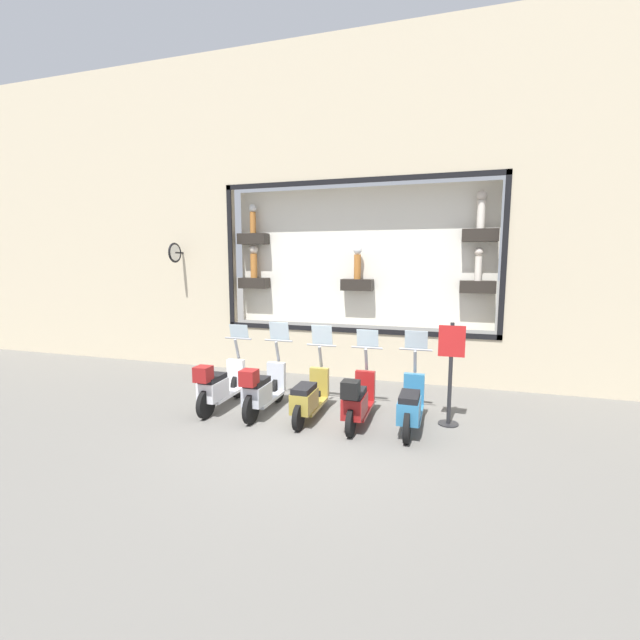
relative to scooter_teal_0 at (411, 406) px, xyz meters
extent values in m
plane|color=#66635E|center=(-0.48, 1.66, -0.44)|extent=(120.00, 120.00, 0.00)
cube|color=beige|center=(3.12, 12.35, 3.60)|extent=(0.40, 14.62, 8.07)
cube|color=beige|center=(3.12, 1.66, 0.14)|extent=(0.40, 6.76, 1.15)
cube|color=beige|center=(3.12, 1.66, 6.01)|extent=(0.40, 6.76, 3.25)
cube|color=black|center=(2.91, 1.66, 4.32)|extent=(0.04, 6.76, 0.12)
cube|color=black|center=(2.91, 1.66, 0.77)|extent=(0.04, 6.76, 0.12)
cube|color=black|center=(2.91, -1.66, 2.55)|extent=(0.04, 0.12, 3.67)
cube|color=black|center=(2.91, 4.98, 2.55)|extent=(0.04, 0.12, 3.67)
cube|color=white|center=(3.47, 1.66, 2.55)|extent=(0.04, 6.52, 3.43)
cube|color=#28231E|center=(3.25, -1.16, 3.04)|extent=(0.36, 0.78, 0.28)
cylinder|color=silver|center=(3.25, -1.16, 3.49)|extent=(0.17, 0.17, 0.63)
sphere|color=beige|center=(3.25, -1.16, 3.92)|extent=(0.23, 0.23, 0.23)
cube|color=#28231E|center=(3.25, 4.48, 3.04)|extent=(0.36, 0.78, 0.28)
cylinder|color=#B26B2D|center=(3.25, 4.48, 3.45)|extent=(0.15, 0.15, 0.55)
sphere|color=white|center=(3.25, 4.48, 3.83)|extent=(0.20, 0.20, 0.20)
cube|color=#28231E|center=(3.25, -1.16, 1.87)|extent=(0.36, 0.78, 0.28)
cylinder|color=silver|center=(3.25, -1.16, 2.29)|extent=(0.15, 0.15, 0.56)
sphere|color=beige|center=(3.25, -1.16, 2.67)|extent=(0.20, 0.20, 0.20)
cube|color=#28231E|center=(3.25, 1.66, 1.87)|extent=(0.36, 0.78, 0.28)
cylinder|color=#B26B2D|center=(3.25, 1.66, 2.31)|extent=(0.17, 0.17, 0.61)
sphere|color=white|center=(3.25, 1.66, 2.73)|extent=(0.22, 0.22, 0.22)
cube|color=#28231E|center=(3.25, 4.48, 1.87)|extent=(0.36, 0.78, 0.28)
cylinder|color=#B26B2D|center=(3.25, 4.48, 2.33)|extent=(0.18, 0.18, 0.64)
sphere|color=beige|center=(3.25, 4.48, 2.77)|extent=(0.23, 0.23, 0.23)
cylinder|color=black|center=(2.74, 6.43, 2.67)|extent=(0.35, 0.05, 0.05)
torus|color=black|center=(2.57, 6.43, 2.67)|extent=(0.53, 0.06, 0.53)
cylinder|color=white|center=(2.57, 6.43, 2.67)|extent=(0.43, 0.03, 0.43)
cylinder|color=black|center=(0.74, 0.00, -0.18)|extent=(0.51, 0.09, 0.51)
cylinder|color=black|center=(-0.55, 0.00, -0.18)|extent=(0.51, 0.09, 0.51)
cube|color=teal|center=(0.10, 0.00, -0.19)|extent=(1.02, 0.38, 0.06)
cube|color=teal|center=(-0.28, 0.00, 0.02)|extent=(0.61, 0.35, 0.36)
cube|color=black|center=(-0.28, 0.00, 0.25)|extent=(0.58, 0.31, 0.10)
cube|color=teal|center=(0.64, 0.00, 0.12)|extent=(0.12, 0.37, 0.56)
cylinder|color=gray|center=(0.71, 0.00, 0.61)|extent=(0.20, 0.06, 0.45)
cylinder|color=gray|center=(0.78, 0.00, 0.83)|extent=(0.04, 0.60, 0.04)
cube|color=silver|center=(0.82, 0.00, 1.00)|extent=(0.09, 0.42, 0.35)
cylinder|color=black|center=(0.76, 0.92, -0.20)|extent=(0.47, 0.09, 0.47)
cylinder|color=black|center=(-0.57, 0.92, -0.20)|extent=(0.47, 0.09, 0.47)
cube|color=maroon|center=(0.10, 0.92, -0.21)|extent=(1.02, 0.39, 0.06)
cube|color=maroon|center=(-0.28, 0.92, 0.00)|extent=(0.61, 0.35, 0.36)
cube|color=black|center=(-0.28, 0.92, 0.23)|extent=(0.58, 0.31, 0.10)
cube|color=maroon|center=(0.64, 0.92, 0.10)|extent=(0.12, 0.37, 0.56)
cylinder|color=gray|center=(0.71, 0.92, 0.59)|extent=(0.20, 0.06, 0.45)
cylinder|color=gray|center=(0.78, 0.92, 0.81)|extent=(0.04, 0.60, 0.04)
cube|color=silver|center=(0.82, 0.92, 0.98)|extent=(0.09, 0.42, 0.35)
cube|color=black|center=(-0.61, 0.92, 0.39)|extent=(0.28, 0.28, 0.28)
cylinder|color=black|center=(0.76, 1.84, -0.21)|extent=(0.46, 0.09, 0.46)
cylinder|color=black|center=(-0.57, 1.84, -0.21)|extent=(0.46, 0.09, 0.46)
cube|color=olive|center=(0.10, 1.84, -0.22)|extent=(1.02, 0.39, 0.06)
cube|color=olive|center=(-0.28, 1.84, -0.01)|extent=(0.61, 0.35, 0.36)
cube|color=black|center=(-0.28, 1.84, 0.22)|extent=(0.58, 0.31, 0.10)
cube|color=olive|center=(0.64, 1.84, 0.09)|extent=(0.12, 0.37, 0.56)
cylinder|color=gray|center=(0.71, 1.84, 0.59)|extent=(0.20, 0.06, 0.45)
cylinder|color=gray|center=(0.78, 1.84, 0.80)|extent=(0.04, 0.61, 0.04)
cube|color=silver|center=(0.82, 1.84, 1.00)|extent=(0.10, 0.42, 0.40)
cylinder|color=black|center=(0.73, 2.76, -0.16)|extent=(0.55, 0.09, 0.55)
cylinder|color=black|center=(-0.53, 2.76, -0.16)|extent=(0.55, 0.09, 0.55)
cube|color=#B7BCC6|center=(0.10, 2.76, -0.17)|extent=(1.02, 0.38, 0.06)
cube|color=#B7BCC6|center=(-0.28, 2.76, 0.04)|extent=(0.61, 0.35, 0.36)
cube|color=black|center=(-0.28, 2.76, 0.27)|extent=(0.58, 0.31, 0.10)
cube|color=#B7BCC6|center=(0.64, 2.76, 0.14)|extent=(0.12, 0.37, 0.56)
cylinder|color=gray|center=(0.71, 2.76, 0.63)|extent=(0.20, 0.06, 0.45)
cylinder|color=gray|center=(0.78, 2.76, 0.84)|extent=(0.04, 0.60, 0.04)
cube|color=silver|center=(0.82, 2.76, 1.04)|extent=(0.10, 0.42, 0.38)
cube|color=maroon|center=(-0.59, 2.76, 0.43)|extent=(0.28, 0.28, 0.28)
cylinder|color=black|center=(0.73, 3.68, -0.16)|extent=(0.54, 0.09, 0.54)
cylinder|color=black|center=(-0.54, 3.68, -0.16)|extent=(0.54, 0.09, 0.54)
cube|color=silver|center=(0.10, 3.68, -0.18)|extent=(1.02, 0.38, 0.06)
cube|color=silver|center=(-0.28, 3.68, 0.03)|extent=(0.61, 0.35, 0.36)
cube|color=black|center=(-0.28, 3.68, 0.26)|extent=(0.58, 0.31, 0.10)
cube|color=silver|center=(0.64, 3.68, 0.13)|extent=(0.12, 0.37, 0.56)
cylinder|color=gray|center=(0.71, 3.68, 0.63)|extent=(0.20, 0.06, 0.45)
cylinder|color=gray|center=(0.78, 3.68, 0.84)|extent=(0.04, 0.61, 0.04)
cube|color=silver|center=(0.82, 3.68, 0.99)|extent=(0.08, 0.42, 0.29)
cube|color=maroon|center=(-0.59, 3.68, 0.42)|extent=(0.28, 0.28, 0.28)
cylinder|color=#232326|center=(0.46, -0.63, -0.42)|extent=(0.36, 0.36, 0.02)
cylinder|color=#232326|center=(0.46, -0.63, 0.49)|extent=(0.07, 0.07, 1.84)
cube|color=red|center=(0.44, -0.63, 1.08)|extent=(0.03, 0.45, 0.55)
camera|label=1|loc=(-7.21, -0.59, 2.48)|focal=24.00mm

